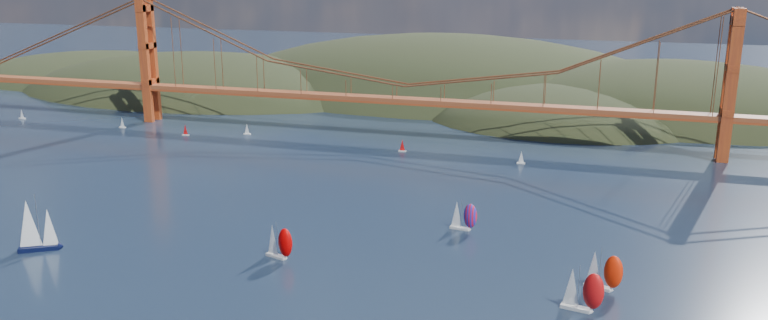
{
  "coord_description": "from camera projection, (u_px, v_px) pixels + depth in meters",
  "views": [
    {
      "loc": [
        78.67,
        -109.95,
        71.45
      ],
      "look_at": [
        17.83,
        90.0,
        15.18
      ],
      "focal_mm": 35.0,
      "sensor_mm": 36.0,
      "label": 1
    }
  ],
  "objects": [
    {
      "name": "headlands",
      "position": [
        539.0,
        125.0,
        389.94
      ],
      "size": [
        725.0,
        225.0,
        96.0
      ],
      "color": "black",
      "rests_on": "ground"
    },
    {
      "name": "distant_boat_1",
      "position": [
        122.0,
        123.0,
        326.45
      ],
      "size": [
        3.0,
        2.0,
        4.7
      ],
      "color": "silver",
      "rests_on": "ground"
    },
    {
      "name": "racer_rwb",
      "position": [
        463.0,
        215.0,
        203.05
      ],
      "size": [
        7.72,
        3.74,
        8.7
      ],
      "rotation": [
        0.0,
        0.0,
        -0.15
      ],
      "color": "silver",
      "rests_on": "ground"
    },
    {
      "name": "distant_boat_3",
      "position": [
        247.0,
        129.0,
        314.1
      ],
      "size": [
        3.0,
        2.0,
        4.7
      ],
      "color": "silver",
      "rests_on": "ground"
    },
    {
      "name": "racer_2",
      "position": [
        603.0,
        270.0,
        166.08
      ],
      "size": [
        8.64,
        5.16,
        9.68
      ],
      "rotation": [
        0.0,
        0.0,
        -0.29
      ],
      "color": "silver",
      "rests_on": "ground"
    },
    {
      "name": "distant_boat_8",
      "position": [
        521.0,
        157.0,
        269.05
      ],
      "size": [
        3.0,
        2.0,
        4.7
      ],
      "color": "silver",
      "rests_on": "ground"
    },
    {
      "name": "sloop_navy",
      "position": [
        35.0,
        226.0,
        187.87
      ],
      "size": [
        10.25,
        8.75,
        14.99
      ],
      "rotation": [
        0.0,
        0.0,
        0.55
      ],
      "color": "black",
      "rests_on": "ground"
    },
    {
      "name": "distant_boat_9",
      "position": [
        402.0,
        146.0,
        286.17
      ],
      "size": [
        3.0,
        2.0,
        4.7
      ],
      "color": "silver",
      "rests_on": "ground"
    },
    {
      "name": "distant_boat_0",
      "position": [
        22.0,
        114.0,
        344.8
      ],
      "size": [
        3.0,
        2.0,
        4.7
      ],
      "color": "silver",
      "rests_on": "ground"
    },
    {
      "name": "distant_boat_2",
      "position": [
        185.0,
        130.0,
        312.54
      ],
      "size": [
        3.0,
        2.0,
        4.7
      ],
      "color": "silver",
      "rests_on": "ground"
    },
    {
      "name": "racer_0",
      "position": [
        279.0,
        241.0,
        183.59
      ],
      "size": [
        8.33,
        5.17,
        9.32
      ],
      "rotation": [
        0.0,
        0.0,
        -0.32
      ],
      "color": "silver",
      "rests_on": "ground"
    },
    {
      "name": "racer_1",
      "position": [
        582.0,
        290.0,
        155.86
      ],
      "size": [
        9.04,
        4.81,
        10.14
      ],
      "rotation": [
        0.0,
        0.0,
        -0.21
      ],
      "color": "silver",
      "rests_on": "ground"
    },
    {
      "name": "bridge",
      "position": [
        403.0,
        60.0,
        300.65
      ],
      "size": [
        552.0,
        12.0,
        55.0
      ],
      "color": "brown",
      "rests_on": "ground"
    }
  ]
}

